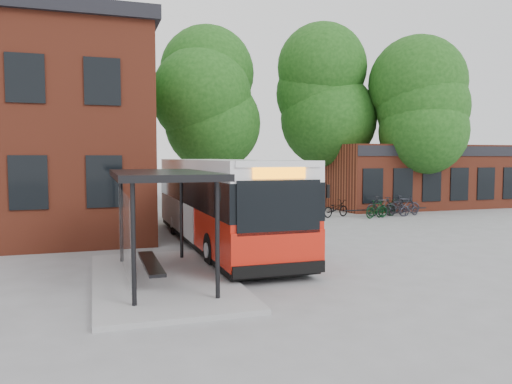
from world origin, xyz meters
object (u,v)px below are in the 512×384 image
object	(u,v)px
bus_shelter	(162,226)
bicycle_6	(409,209)
bicycle_0	(336,209)
city_bus	(219,202)
bicycle_3	(382,206)
bicycle_5	(396,206)
bicycle_4	(393,208)
bicycle_2	(386,208)
bicycle_7	(404,205)
bicycle_1	(377,209)

from	to	relation	value
bus_shelter	bicycle_6	bearing A→B (deg)	35.06
bus_shelter	bicycle_0	world-z (taller)	bus_shelter
city_bus	bicycle_3	xyz separation A→B (m)	(10.57, 5.88, -1.02)
bicycle_5	bus_shelter	bearing A→B (deg)	112.72
bicycle_6	bicycle_4	bearing A→B (deg)	68.15
bicycle_2	bicycle_7	bearing A→B (deg)	-86.14
bicycle_1	bicycle_2	world-z (taller)	bicycle_1
bicycle_4	bicycle_7	world-z (taller)	bicycle_7
bus_shelter	bicycle_1	world-z (taller)	bus_shelter
city_bus	bicycle_5	distance (m)	13.68
city_bus	bicycle_4	size ratio (longest dim) A/B	6.97
city_bus	bicycle_3	bearing A→B (deg)	28.74
city_bus	bicycle_7	world-z (taller)	city_bus
bicycle_0	bicycle_2	distance (m)	2.74
bus_shelter	city_bus	xyz separation A→B (m)	(2.72, 4.83, 0.12)
city_bus	bicycle_7	distance (m)	14.22
bicycle_2	bicycle_5	size ratio (longest dim) A/B	1.19
bicycle_1	bicycle_7	distance (m)	2.99
bus_shelter	bicycle_4	bearing A→B (deg)	37.09
bicycle_7	city_bus	bearing A→B (deg)	137.68
bicycle_5	bicycle_6	distance (m)	0.97
bicycle_4	bicycle_5	distance (m)	1.18
bicycle_1	bicycle_2	xyz separation A→B (m)	(0.79, 0.38, -0.02)
bicycle_0	bicycle_6	size ratio (longest dim) A/B	1.17
bicycle_4	bicycle_7	distance (m)	1.67
bicycle_0	bus_shelter	bearing A→B (deg)	117.10
bicycle_1	bicycle_2	distance (m)	0.88
bicycle_7	bicycle_2	bearing A→B (deg)	137.69
bicycle_1	bicycle_4	size ratio (longest dim) A/B	0.90
bicycle_0	bicycle_6	world-z (taller)	bicycle_0
bus_shelter	bicycle_0	size ratio (longest dim) A/B	3.95
bicycle_3	bicycle_5	xyz separation A→B (m)	(1.39, 0.67, -0.11)
bicycle_0	bicycle_2	size ratio (longest dim) A/B	1.00
bicycle_2	bicycle_5	bearing A→B (deg)	-78.53
bus_shelter	bicycle_2	size ratio (longest dim) A/B	3.96
bicycle_0	bicycle_1	distance (m)	2.16
bicycle_7	bicycle_0	bearing A→B (deg)	113.31
bicycle_1	bicycle_6	world-z (taller)	bicycle_1
bicycle_0	bicycle_7	distance (m)	4.52
bus_shelter	bicycle_7	world-z (taller)	bus_shelter
bicycle_6	bicycle_7	bearing A→B (deg)	-38.69
city_bus	bicycle_6	xyz separation A→B (m)	(12.14, 5.59, -1.18)
bicycle_1	bicycle_6	bearing A→B (deg)	-97.97
bicycle_4	bicycle_5	xyz separation A→B (m)	(0.78, 0.88, -0.02)
bicycle_6	bicycle_7	xyz separation A→B (m)	(0.40, 1.03, 0.12)
bus_shelter	bicycle_7	bearing A→B (deg)	36.89
bicycle_2	bicycle_7	world-z (taller)	bicycle_7
bicycle_2	bicycle_7	xyz separation A→B (m)	(1.86, 0.98, 0.06)
bicycle_3	bicycle_7	xyz separation A→B (m)	(1.97, 0.75, -0.03)
bicycle_6	bicycle_7	size ratio (longest dim) A/B	0.87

